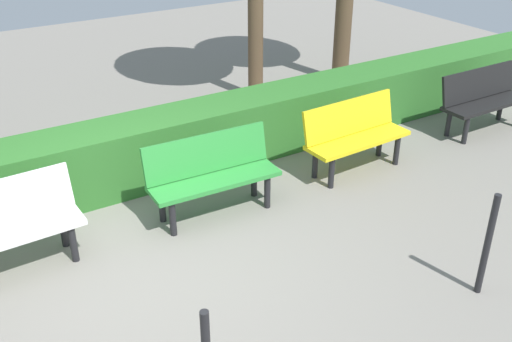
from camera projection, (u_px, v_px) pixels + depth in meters
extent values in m
plane|color=gray|center=(150.00, 272.00, 5.56)|extent=(19.59, 19.59, 0.00)
cube|color=black|center=(487.00, 103.00, 8.22)|extent=(1.39, 0.43, 0.05)
cube|color=black|center=(479.00, 83.00, 8.26)|extent=(1.39, 0.14, 0.42)
cylinder|color=black|center=(500.00, 107.00, 8.69)|extent=(0.07, 0.07, 0.39)
cylinder|color=black|center=(466.00, 130.00, 7.96)|extent=(0.07, 0.07, 0.39)
cylinder|color=black|center=(448.00, 123.00, 8.19)|extent=(0.07, 0.07, 0.39)
cube|color=yellow|center=(358.00, 140.00, 7.16)|extent=(1.39, 0.48, 0.05)
cube|color=yellow|center=(349.00, 117.00, 7.19)|extent=(1.37, 0.20, 0.42)
cylinder|color=black|center=(397.00, 150.00, 7.42)|extent=(0.07, 0.07, 0.39)
cylinder|color=black|center=(380.00, 142.00, 7.64)|extent=(0.07, 0.07, 0.39)
cylinder|color=black|center=(331.00, 173.00, 6.89)|extent=(0.07, 0.07, 0.39)
cylinder|color=black|center=(315.00, 163.00, 7.11)|extent=(0.07, 0.07, 0.39)
cube|color=#2D8C38|center=(215.00, 180.00, 6.27)|extent=(1.43, 0.48, 0.05)
cube|color=#2D8C38|center=(206.00, 154.00, 6.31)|extent=(1.42, 0.18, 0.42)
cylinder|color=black|center=(267.00, 192.00, 6.50)|extent=(0.07, 0.07, 0.39)
cylinder|color=black|center=(254.00, 180.00, 6.73)|extent=(0.07, 0.07, 0.39)
cylinder|color=black|center=(173.00, 218.00, 6.02)|extent=(0.07, 0.07, 0.39)
cylinder|color=black|center=(162.00, 205.00, 6.25)|extent=(0.07, 0.07, 0.39)
cylinder|color=black|center=(73.00, 244.00, 5.63)|extent=(0.07, 0.07, 0.39)
cylinder|color=black|center=(63.00, 229.00, 5.85)|extent=(0.07, 0.07, 0.39)
cube|color=#2D6B28|center=(166.00, 146.00, 7.08)|extent=(15.59, 0.68, 0.78)
cylinder|color=brown|center=(256.00, 13.00, 8.96)|extent=(0.24, 0.24, 2.70)
cylinder|color=black|center=(487.00, 245.00, 5.08)|extent=(0.06, 0.06, 1.00)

